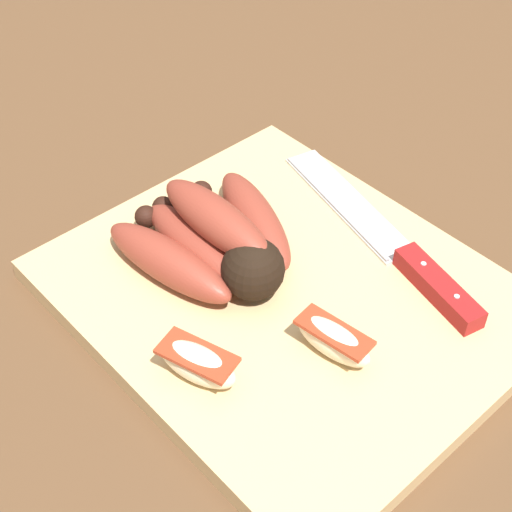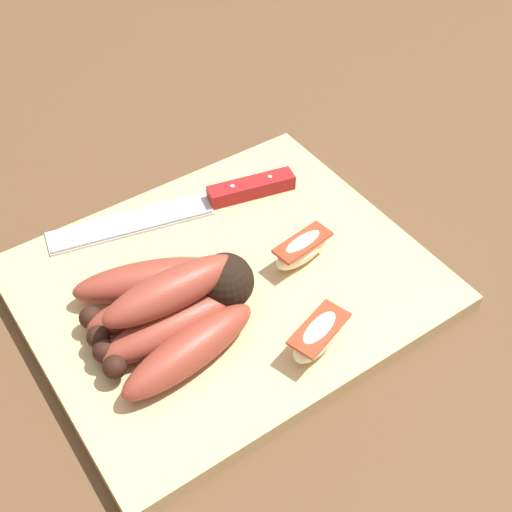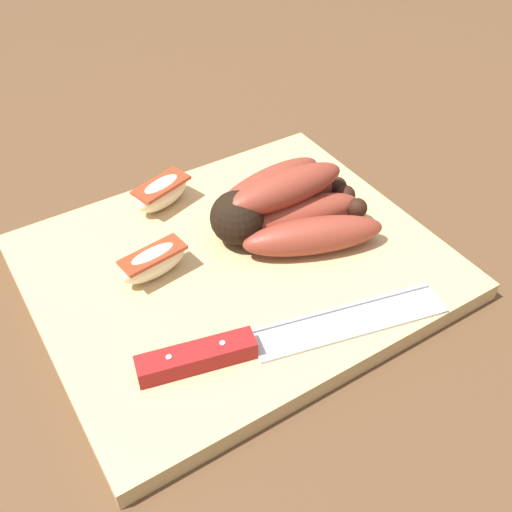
{
  "view_description": "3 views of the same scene",
  "coord_description": "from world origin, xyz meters",
  "views": [
    {
      "loc": [
        -0.33,
        0.32,
        0.51
      ],
      "look_at": [
        0.01,
        0.01,
        0.06
      ],
      "focal_mm": 53.38,
      "sensor_mm": 36.0,
      "label": 1
    },
    {
      "loc": [
        0.22,
        0.38,
        0.53
      ],
      "look_at": [
        -0.03,
        0.01,
        0.05
      ],
      "focal_mm": 47.31,
      "sensor_mm": 36.0,
      "label": 2
    },
    {
      "loc": [
        -0.22,
        -0.38,
        0.42
      ],
      "look_at": [
        -0.0,
        -0.04,
        0.05
      ],
      "focal_mm": 41.37,
      "sensor_mm": 36.0,
      "label": 3
    }
  ],
  "objects": [
    {
      "name": "chefs_knife",
      "position": [
        -0.05,
        -0.11,
        0.03
      ],
      "size": [
        0.28,
        0.09,
        0.02
      ],
      "color": "silver",
      "rests_on": "cutting_board"
    },
    {
      "name": "apple_wedge_middle",
      "position": [
        -0.09,
        0.01,
        0.04
      ],
      "size": [
        0.07,
        0.03,
        0.03
      ],
      "color": "#F4E5C1",
      "rests_on": "cutting_board"
    },
    {
      "name": "apple_wedge_near",
      "position": [
        -0.03,
        0.11,
        0.04
      ],
      "size": [
        0.07,
        0.05,
        0.03
      ],
      "color": "#F4E5C1",
      "rests_on": "cutting_board"
    },
    {
      "name": "banana_bunch",
      "position": [
        0.06,
        0.01,
        0.04
      ],
      "size": [
        0.17,
        0.17,
        0.07
      ],
      "color": "black",
      "rests_on": "cutting_board"
    },
    {
      "name": "ground_plane",
      "position": [
        0.0,
        0.0,
        0.0
      ],
      "size": [
        6.0,
        6.0,
        0.0
      ],
      "primitive_type": "plane",
      "color": "brown"
    },
    {
      "name": "cutting_board",
      "position": [
        -0.01,
        -0.01,
        0.01
      ],
      "size": [
        0.39,
        0.33,
        0.02
      ],
      "primitive_type": "cube",
      "color": "tan",
      "rests_on": "ground_plane"
    }
  ]
}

